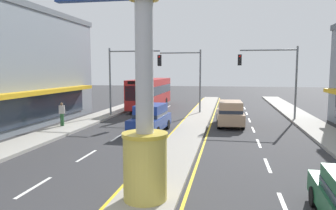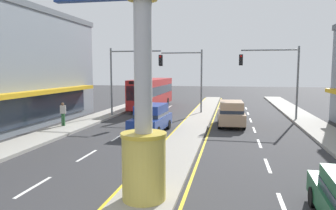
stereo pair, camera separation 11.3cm
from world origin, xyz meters
TOP-DOWN VIEW (x-y plane):
  - median_strip at (0.00, 18.00)m, footprint 2.05×52.00m
  - sidewalk_left at (-8.81, 16.00)m, footprint 2.37×60.00m
  - sidewalk_right at (8.81, 16.00)m, footprint 2.37×60.00m
  - lane_markings at (0.00, 16.65)m, footprint 8.79×52.00m
  - district_sign at (-0.00, 4.20)m, footprint 6.16×1.45m
  - traffic_light_left_side at (-6.26, 22.18)m, footprint 4.86×0.46m
  - traffic_light_right_side at (6.26, 22.73)m, footprint 4.86×0.46m
  - traffic_light_median_far at (-1.69, 25.70)m, footprint 4.20×0.46m
  - bus_near_right_lane at (-5.98, 29.15)m, footprint 2.64×11.22m
  - suv_far_right_lane at (2.68, 19.30)m, footprint 2.13×4.68m
  - suv_far_left_oncoming at (-2.67, 15.74)m, footprint 2.14×4.69m
  - pedestrian_far_side at (-9.38, 15.97)m, footprint 0.45×0.36m

SIDE VIEW (x-z plane):
  - lane_markings at x=0.00m, z-range 0.00..0.01m
  - median_strip at x=0.00m, z-range 0.00..0.14m
  - sidewalk_left at x=-8.81m, z-range 0.00..0.18m
  - sidewalk_right at x=8.81m, z-range 0.00..0.18m
  - suv_far_right_lane at x=2.68m, z-range 0.03..1.93m
  - suv_far_left_oncoming at x=-2.67m, z-range 0.03..1.93m
  - pedestrian_far_side at x=-9.38m, z-range 0.30..2.00m
  - bus_near_right_lane at x=-5.98m, z-range 0.24..3.50m
  - district_sign at x=0.00m, z-range -0.17..7.79m
  - traffic_light_median_far at x=-1.69m, z-range 1.09..7.29m
  - traffic_light_left_side at x=-6.26m, z-range 1.15..7.35m
  - traffic_light_right_side at x=6.26m, z-range 1.15..7.35m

